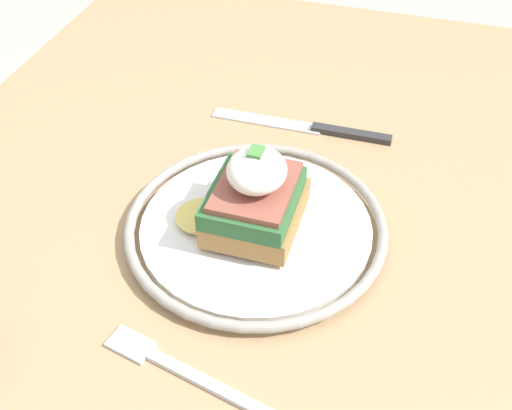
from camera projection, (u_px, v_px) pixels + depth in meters
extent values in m
cube|color=tan|center=(291.00, 269.00, 0.59)|extent=(1.03, 0.83, 0.03)
cylinder|color=tan|center=(164.00, 188.00, 1.23)|extent=(0.06, 0.06, 0.71)
cylinder|color=white|center=(256.00, 229.00, 0.60)|extent=(0.21, 0.21, 0.01)
torus|color=gray|center=(256.00, 225.00, 0.59)|extent=(0.24, 0.24, 0.01)
cube|color=#9E703D|center=(256.00, 212.00, 0.58)|extent=(0.10, 0.08, 0.02)
cube|color=#2D6033|center=(253.00, 198.00, 0.57)|extent=(0.09, 0.08, 0.02)
cube|color=brown|center=(256.00, 187.00, 0.56)|extent=(0.08, 0.06, 0.01)
ellipsoid|color=white|center=(257.00, 170.00, 0.54)|extent=(0.06, 0.05, 0.03)
cylinder|color=#EAD166|center=(201.00, 216.00, 0.59)|extent=(0.05, 0.05, 0.00)
cube|color=#47843D|center=(256.00, 151.00, 0.54)|extent=(0.02, 0.01, 0.00)
cube|color=silver|center=(214.00, 387.00, 0.48)|extent=(0.03, 0.12, 0.00)
cube|color=silver|center=(131.00, 345.00, 0.51)|extent=(0.03, 0.04, 0.00)
cube|color=#2D2D2D|center=(351.00, 134.00, 0.71)|extent=(0.01, 0.09, 0.01)
cube|color=silver|center=(267.00, 121.00, 0.73)|extent=(0.02, 0.13, 0.00)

